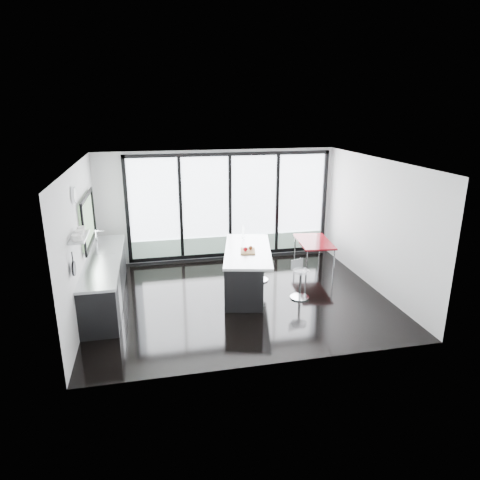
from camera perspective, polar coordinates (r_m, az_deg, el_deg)
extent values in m
cube|color=black|center=(9.03, -0.22, -7.58)|extent=(6.00, 5.00, 0.00)
cube|color=white|center=(8.25, -0.25, 10.34)|extent=(6.00, 5.00, 0.00)
cube|color=silver|center=(10.92, -2.95, 4.60)|extent=(6.00, 0.00, 2.80)
cube|color=white|center=(10.94, -1.37, 4.65)|extent=(5.00, 0.02, 2.50)
cube|color=gray|center=(11.17, -1.29, -0.55)|extent=(5.00, 0.02, 0.44)
cube|color=black|center=(10.74, -7.91, 4.25)|extent=(0.08, 0.04, 2.50)
cube|color=black|center=(10.90, -1.33, 4.60)|extent=(0.08, 0.04, 2.50)
cube|color=black|center=(11.20, 4.99, 4.88)|extent=(0.08, 0.04, 2.50)
cube|color=silver|center=(6.25, 4.52, -5.39)|extent=(6.00, 0.00, 2.80)
cube|color=silver|center=(8.47, -20.51, -0.30)|extent=(0.00, 5.00, 2.80)
cube|color=#617E5A|center=(9.27, -19.73, 2.55)|extent=(0.02, 1.60, 0.90)
cube|color=#AAADAF|center=(7.55, -20.66, 0.37)|extent=(0.25, 0.80, 0.03)
cylinder|color=white|center=(7.95, -21.30, 5.60)|extent=(0.04, 0.30, 0.30)
cylinder|color=black|center=(7.31, -21.28, -3.56)|extent=(0.03, 0.24, 0.24)
cube|color=silver|center=(9.59, 17.60, 1.99)|extent=(0.00, 5.00, 2.80)
cube|color=black|center=(9.12, -17.52, -5.21)|extent=(0.65, 3.20, 0.87)
cube|color=#AAADAF|center=(8.96, -17.79, -2.49)|extent=(0.69, 3.24, 0.05)
cube|color=#AAADAF|center=(9.43, -17.53, -1.47)|extent=(0.45, 0.48, 0.06)
cylinder|color=silver|center=(9.37, -18.57, -0.11)|extent=(0.02, 0.02, 0.44)
cube|color=#AAADAF|center=(8.41, -15.78, -7.12)|extent=(0.03, 0.60, 0.80)
cube|color=black|center=(9.20, 0.53, -4.14)|extent=(1.22, 2.32, 0.87)
cube|color=#AAADAF|center=(9.04, 1.04, -1.43)|extent=(1.43, 2.42, 0.05)
cube|color=tan|center=(8.89, 1.05, -1.49)|extent=(0.38, 0.46, 0.03)
sphere|color=#960610|center=(8.82, 0.73, -1.23)|extent=(0.11, 0.11, 0.09)
sphere|color=#58270F|center=(8.92, 1.44, -1.04)|extent=(0.10, 0.10, 0.08)
cylinder|color=silver|center=(9.71, 0.42, 0.93)|extent=(0.08, 0.08, 0.28)
cylinder|color=silver|center=(8.94, 8.04, -5.83)|extent=(0.50, 0.50, 0.63)
cylinder|color=silver|center=(9.74, 2.63, -3.66)|extent=(0.49, 0.49, 0.63)
cube|color=maroon|center=(10.61, 9.76, -1.91)|extent=(0.89, 1.39, 0.70)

